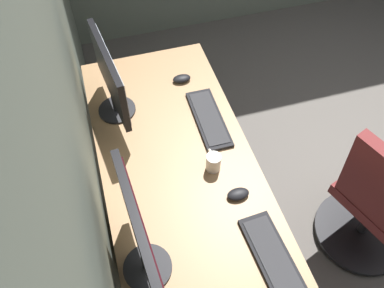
% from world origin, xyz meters
% --- Properties ---
extents(wall_back, '(5.08, 0.10, 2.60)m').
position_xyz_m(wall_back, '(0.00, 2.00, 1.30)').
color(wall_back, slate).
rests_on(wall_back, ground).
extents(desk, '(1.85, 0.75, 0.73)m').
position_xyz_m(desk, '(0.13, 1.56, 0.66)').
color(desk, '#936D47').
rests_on(desk, ground).
extents(drawer_pedestal, '(0.40, 0.51, 0.69)m').
position_xyz_m(drawer_pedestal, '(-0.04, 1.58, 0.35)').
color(drawer_pedestal, '#936D47').
rests_on(drawer_pedestal, ground).
extents(monitor_primary, '(0.55, 0.20, 0.46)m').
position_xyz_m(monitor_primary, '(-0.27, 1.81, 1.00)').
color(monitor_primary, black).
rests_on(monitor_primary, desk).
extents(monitor_secondary, '(0.53, 0.20, 0.41)m').
position_xyz_m(monitor_secondary, '(0.63, 1.78, 0.97)').
color(monitor_secondary, black).
rests_on(monitor_secondary, desk).
extents(keyboard_main, '(0.42, 0.15, 0.02)m').
position_xyz_m(keyboard_main, '(0.42, 1.33, 0.74)').
color(keyboard_main, black).
rests_on(keyboard_main, desk).
extents(keyboard_spare, '(0.43, 0.16, 0.02)m').
position_xyz_m(keyboard_spare, '(-0.39, 1.31, 0.74)').
color(keyboard_spare, black).
rests_on(keyboard_spare, desk).
extents(mouse_main, '(0.06, 0.10, 0.03)m').
position_xyz_m(mouse_main, '(-0.06, 1.34, 0.75)').
color(mouse_main, black).
rests_on(mouse_main, desk).
extents(mouse_spare, '(0.06, 0.10, 0.03)m').
position_xyz_m(mouse_spare, '(0.75, 1.38, 0.75)').
color(mouse_spare, black).
rests_on(mouse_spare, desk).
extents(coffee_mug, '(0.11, 0.07, 0.09)m').
position_xyz_m(coffee_mug, '(0.12, 1.40, 0.78)').
color(coffee_mug, silver).
rests_on(coffee_mug, desk).
extents(office_chair, '(0.56, 0.60, 0.97)m').
position_xyz_m(office_chair, '(-0.18, 0.57, 0.46)').
color(office_chair, maroon).
rests_on(office_chair, ground).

